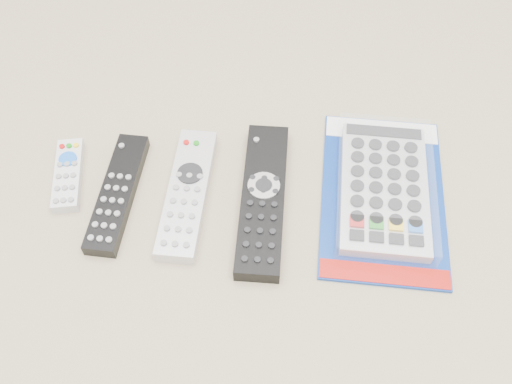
{
  "coord_description": "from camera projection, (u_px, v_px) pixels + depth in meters",
  "views": [
    {
      "loc": [
        0.04,
        -0.48,
        0.7
      ],
      "look_at": [
        0.07,
        -0.0,
        0.01
      ],
      "focal_mm": 40.0,
      "sensor_mm": 36.0,
      "label": 1
    }
  ],
  "objects": [
    {
      "name": "jumbo_remote_packaged",
      "position": [
        384.0,
        187.0,
        0.84
      ],
      "size": [
        0.23,
        0.32,
        0.04
      ],
      "rotation": [
        0.0,
        0.0,
        -0.18
      ],
      "color": "navy",
      "rests_on": "ground"
    },
    {
      "name": "remote_silver_dvd",
      "position": [
        187.0,
        193.0,
        0.84
      ],
      "size": [
        0.09,
        0.23,
        0.03
      ],
      "rotation": [
        0.0,
        0.0,
        -0.17
      ],
      "color": "#B9B9BE",
      "rests_on": "ground"
    },
    {
      "name": "remote_small_grey",
      "position": [
        68.0,
        175.0,
        0.86
      ],
      "size": [
        0.04,
        0.13,
        0.02
      ],
      "rotation": [
        0.0,
        0.0,
        0.04
      ],
      "color": "silver",
      "rests_on": "ground"
    },
    {
      "name": "remote_slim_black",
      "position": [
        118.0,
        193.0,
        0.84
      ],
      "size": [
        0.08,
        0.21,
        0.02
      ],
      "rotation": [
        0.0,
        0.0,
        -0.19
      ],
      "color": "black",
      "rests_on": "ground"
    },
    {
      "name": "remote_large_black",
      "position": [
        263.0,
        199.0,
        0.83
      ],
      "size": [
        0.1,
        0.27,
        0.03
      ],
      "rotation": [
        0.0,
        0.0,
        -0.15
      ],
      "color": "black",
      "rests_on": "ground"
    }
  ]
}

